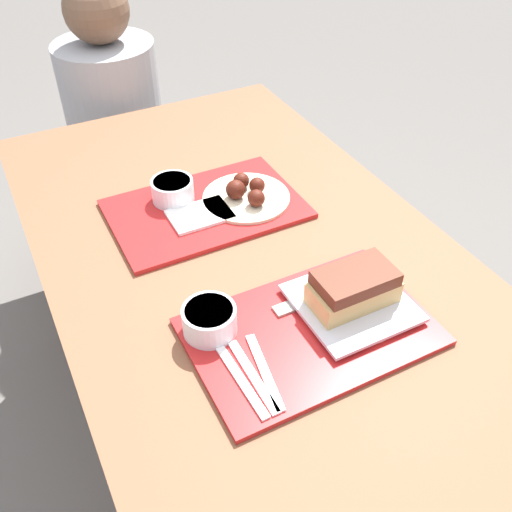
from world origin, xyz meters
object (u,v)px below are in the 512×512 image
Objects in this scene: tray_far at (206,209)px; wings_plate_far at (246,194)px; bowl_coleslaw_far at (173,189)px; person_seated_across at (112,98)px; bowl_coleslaw_near at (209,319)px; tray_near at (310,331)px; brisket_sandwich_plate at (353,294)px.

wings_plate_far is at bearing -8.33° from tray_far.
bowl_coleslaw_far is 0.15× the size of person_seated_across.
tray_far is 0.09m from bowl_coleslaw_far.
bowl_coleslaw_near and bowl_coleslaw_far have the same top height.
bowl_coleslaw_far is 0.74m from person_seated_across.
person_seated_across reaches higher than tray_near.
bowl_coleslaw_near is at bearing 153.36° from tray_near.
tray_near is 1.00× the size of tray_far.
tray_far is 0.80m from person_seated_across.
bowl_coleslaw_near is at bearing 165.27° from brisket_sandwich_plate.
person_seated_across is (0.05, 0.74, -0.09)m from bowl_coleslaw_far.
person_seated_across is (-0.02, 1.24, -0.05)m from tray_near.
bowl_coleslaw_near reaches higher than tray_near.
bowl_coleslaw_far is (-0.17, 0.49, -0.01)m from brisket_sandwich_plate.
brisket_sandwich_plate is at bearing -87.46° from wings_plate_far.
bowl_coleslaw_near is (-0.17, 0.08, 0.04)m from tray_near.
tray_far is 0.10m from wings_plate_far.
brisket_sandwich_plate reaches higher than wings_plate_far.
bowl_coleslaw_near is at bearing -112.13° from tray_far.
brisket_sandwich_plate is at bearing -70.55° from bowl_coleslaw_far.
bowl_coleslaw_near is 0.27m from brisket_sandwich_plate.
tray_near is at bearing -172.30° from brisket_sandwich_plate.
bowl_coleslaw_near is 0.43m from bowl_coleslaw_far.
bowl_coleslaw_far reaches higher than tray_near.
tray_far is at bearing 92.40° from tray_near.
bowl_coleslaw_near is 0.15× the size of person_seated_across.
wings_plate_far is (0.25, 0.35, -0.01)m from bowl_coleslaw_near.
tray_far is at bearing -48.14° from bowl_coleslaw_far.
bowl_coleslaw_far is at bearing 131.86° from tray_far.
tray_near is at bearing -87.60° from tray_far.
tray_near is 0.19m from bowl_coleslaw_near.
brisket_sandwich_plate reaches higher than bowl_coleslaw_near.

